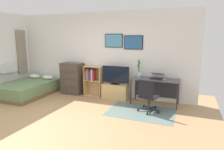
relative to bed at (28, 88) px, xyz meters
The scene contains 14 objects.
ground_plane 2.63m from the bed, 32.67° to the right, with size 7.20×7.20×0.00m, color tan.
wall_back_with_posters 2.69m from the bed, 24.60° to the left, with size 6.12×0.09×2.70m.
area_rug 3.90m from the bed, ahead, with size 1.70×1.20×0.01m, color slate.
bed is the anchor object (origin of this frame).
dresser 1.50m from the bed, 30.15° to the left, with size 0.72×0.46×1.05m.
bookshelf 2.19m from the bed, 21.76° to the left, with size 0.60×0.30×0.97m.
tv_stand 2.95m from the bed, 14.83° to the left, with size 0.81×0.41×0.46m.
television 2.99m from the bed, 14.41° to the left, with size 0.87×0.16×0.57m.
desk 4.18m from the bed, 10.50° to the left, with size 1.34×0.55×0.74m.
office_chair 4.05m from the bed, ahead, with size 0.58×0.57×0.86m.
laptop 4.23m from the bed, 10.43° to the left, with size 0.40×0.43×0.16m.
computer_mouse 4.43m from the bed, ahead, with size 0.06×0.10×0.03m, color silver.
bamboo_vase 3.74m from the bed, 12.89° to the left, with size 0.10×0.09×0.51m.
wine_glass 3.77m from the bed, 10.07° to the left, with size 0.07×0.07×0.18m.
Camera 1 is at (2.82, -3.53, 1.92)m, focal length 32.09 mm.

